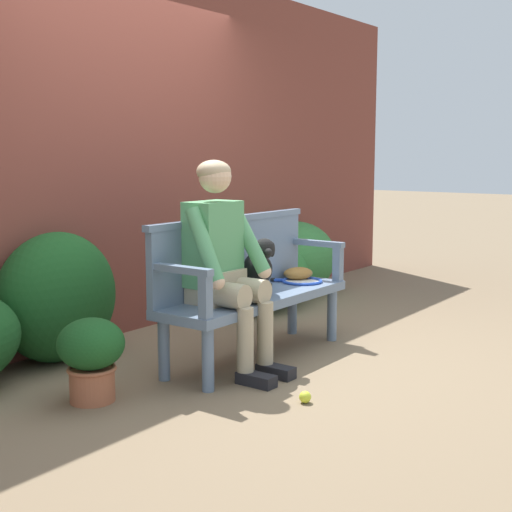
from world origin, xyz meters
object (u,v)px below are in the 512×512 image
garden_bench (256,303)px  dog_on_bench (259,265)px  baseball_glove (298,273)px  tennis_racket (298,281)px  tennis_ball (305,397)px  person_seated (223,258)px  potted_plant (91,354)px

garden_bench → dog_on_bench: (0.02, -0.01, 0.25)m
dog_on_bench → baseball_glove: bearing=8.0°
garden_bench → tennis_racket: size_ratio=2.72×
garden_bench → baseball_glove: 0.62m
garden_bench → tennis_ball: bearing=-126.2°
baseball_glove → tennis_ball: bearing=-115.5°
garden_bench → tennis_ball: 0.95m
tennis_racket → baseball_glove: (0.09, 0.06, 0.04)m
person_seated → dog_on_bench: 0.38m
tennis_ball → person_seated: bearing=75.9°
garden_bench → baseball_glove: (0.61, 0.07, 0.11)m
dog_on_bench → tennis_racket: (0.50, 0.02, -0.18)m
person_seated → baseball_glove: bearing=4.6°
person_seated → garden_bench: bearing=1.1°
tennis_racket → tennis_ball: size_ratio=8.58×
person_seated → tennis_racket: (0.87, 0.02, -0.27)m
tennis_racket → potted_plant: 1.73m
dog_on_bench → baseball_glove: 0.61m
person_seated → potted_plant: 0.98m
dog_on_bench → tennis_ball: (-0.55, -0.71, -0.59)m
tennis_racket → baseball_glove: bearing=33.5°
garden_bench → potted_plant: size_ratio=3.34×
tennis_ball → potted_plant: (-0.66, 0.95, 0.23)m
tennis_ball → potted_plant: 1.18m
person_seated → baseball_glove: person_seated is taller
potted_plant → garden_bench: bearing=-11.1°
garden_bench → potted_plant: (-1.19, 0.23, -0.10)m
tennis_ball → potted_plant: size_ratio=0.14×
potted_plant → baseball_glove: bearing=-5.2°
baseball_glove → garden_bench: bearing=-143.7°
baseball_glove → tennis_ball: baseball_glove is taller
person_seated → dog_on_bench: person_seated is taller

